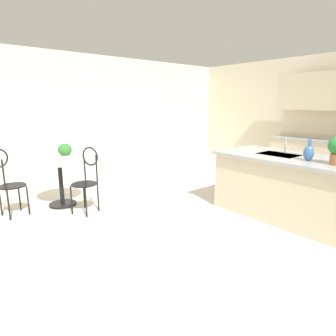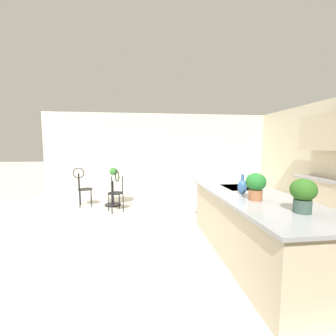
{
  "view_description": "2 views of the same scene",
  "coord_description": "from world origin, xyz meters",
  "px_view_note": "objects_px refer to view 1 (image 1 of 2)",
  "views": [
    {
      "loc": [
        1.92,
        -3.1,
        1.66
      ],
      "look_at": [
        -0.92,
        -0.73,
        0.82
      ],
      "focal_mm": 30.7,
      "sensor_mm": 36.0,
      "label": 1
    },
    {
      "loc": [
        3.14,
        -0.73,
        1.62
      ],
      "look_at": [
        -1.52,
        -0.17,
        1.13
      ],
      "focal_mm": 22.85,
      "sensor_mm": 36.0,
      "label": 2
    }
  ],
  "objects_px": {
    "bistro_table": "(61,179)",
    "vase_on_counter": "(309,152)",
    "potted_plant_on_table": "(65,152)",
    "chair_near_window": "(7,179)",
    "chair_by_island": "(87,177)"
  },
  "relations": [
    {
      "from": "chair_by_island",
      "to": "potted_plant_on_table",
      "type": "height_order",
      "value": "chair_by_island"
    },
    {
      "from": "potted_plant_on_table",
      "to": "chair_by_island",
      "type": "bearing_deg",
      "value": 12.83
    },
    {
      "from": "bistro_table",
      "to": "chair_by_island",
      "type": "xyz_separation_m",
      "value": [
        0.62,
        0.17,
        0.13
      ]
    },
    {
      "from": "bistro_table",
      "to": "potted_plant_on_table",
      "type": "relative_size",
      "value": 2.66
    },
    {
      "from": "chair_by_island",
      "to": "vase_on_counter",
      "type": "xyz_separation_m",
      "value": [
        2.32,
        2.07,
        0.46
      ]
    },
    {
      "from": "chair_near_window",
      "to": "chair_by_island",
      "type": "relative_size",
      "value": 1.0
    },
    {
      "from": "chair_by_island",
      "to": "potted_plant_on_table",
      "type": "xyz_separation_m",
      "value": [
        -0.5,
        -0.11,
        0.34
      ]
    },
    {
      "from": "chair_near_window",
      "to": "chair_by_island",
      "type": "distance_m",
      "value": 1.13
    },
    {
      "from": "bistro_table",
      "to": "potted_plant_on_table",
      "type": "bearing_deg",
      "value": 25.72
    },
    {
      "from": "chair_near_window",
      "to": "chair_by_island",
      "type": "bearing_deg",
      "value": 56.36
    },
    {
      "from": "chair_by_island",
      "to": "bistro_table",
      "type": "bearing_deg",
      "value": -164.41
    },
    {
      "from": "potted_plant_on_table",
      "to": "vase_on_counter",
      "type": "relative_size",
      "value": 1.04
    },
    {
      "from": "bistro_table",
      "to": "vase_on_counter",
      "type": "relative_size",
      "value": 2.78
    },
    {
      "from": "bistro_table",
      "to": "vase_on_counter",
      "type": "xyz_separation_m",
      "value": [
        2.95,
        2.24,
        0.58
      ]
    },
    {
      "from": "vase_on_counter",
      "to": "potted_plant_on_table",
      "type": "bearing_deg",
      "value": -142.29
    }
  ]
}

